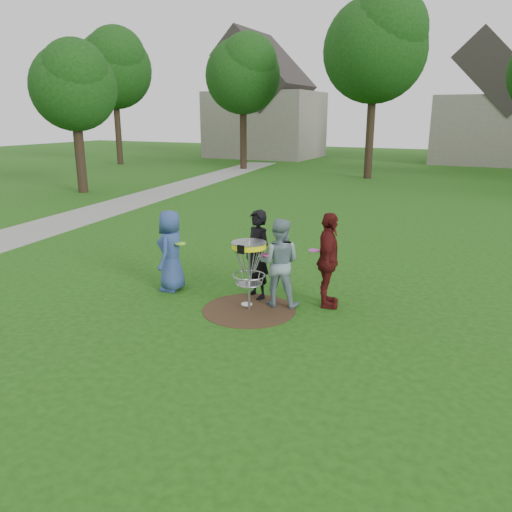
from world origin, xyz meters
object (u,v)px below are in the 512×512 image
at_px(player_grey, 279,263).
at_px(player_maroon, 328,260).
at_px(player_black, 257,255).
at_px(player_blue, 171,251).
at_px(disc_golf_basket, 249,259).

bearing_deg(player_grey, player_maroon, -170.22).
relative_size(player_black, player_maroon, 0.98).
bearing_deg(player_blue, player_black, 87.57).
distance_m(player_black, player_maroon, 1.44).
relative_size(player_grey, player_maroon, 0.93).
height_order(player_blue, player_black, player_black).
bearing_deg(player_grey, player_black, -31.16).
height_order(player_maroon, disc_golf_basket, player_maroon).
bearing_deg(player_maroon, player_grey, 95.73).
bearing_deg(player_blue, player_maroon, 85.13).
xyz_separation_m(player_blue, player_black, (1.84, 0.37, 0.05)).
bearing_deg(disc_golf_basket, player_grey, 52.89).
relative_size(player_blue, player_black, 0.95).
xyz_separation_m(player_blue, player_maroon, (3.27, 0.52, 0.07)).
relative_size(player_blue, player_maroon, 0.93).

